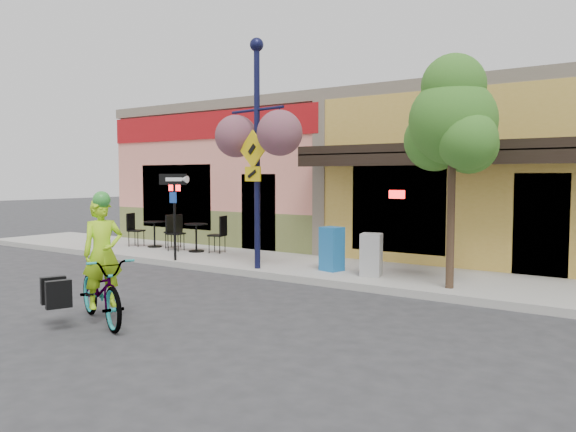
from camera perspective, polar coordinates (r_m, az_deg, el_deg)
The scene contains 13 objects.
ground at distance 11.53m, azimuth -1.47°, elevation -7.10°, with size 90.00×90.00×0.00m, color #2D2D30.
sidewalk at distance 13.16m, azimuth 3.68°, elevation -5.39°, with size 24.00×3.00×0.15m, color #9E9B93.
curb at distance 11.96m, azimuth 0.09°, elevation -6.33°, with size 24.00×0.12×0.15m, color #A8A59E.
building at distance 17.93m, azimuth 12.79°, elevation 4.00°, with size 18.20×8.20×4.50m, color #EC8974, non-canonical shape.
bicycle at distance 9.02m, azimuth -18.41°, elevation -7.11°, with size 0.68×1.96×1.03m, color maroon.
cyclist_rider at distance 8.92m, azimuth -18.26°, elevation -5.20°, with size 0.60×0.39×1.65m, color #A9EA18.
lamp_post at distance 12.62m, azimuth -3.16°, elevation 6.27°, with size 1.64×0.66×5.14m, color #111338, non-canonical shape.
one_way_sign at distance 14.14m, azimuth -11.44°, elevation -0.13°, with size 0.82×0.18×2.14m, color black, non-canonical shape.
cafe_set_left at distance 16.96m, azimuth -13.41°, elevation -1.42°, with size 1.66×0.83×1.00m, color black, non-canonical shape.
cafe_set_right at distance 15.69m, azimuth -9.31°, elevation -1.75°, with size 1.71×0.85×1.02m, color black, non-canonical shape.
newspaper_box_blue at distance 12.41m, azimuth 4.47°, elevation -3.35°, with size 0.44×0.39×0.97m, color #1C66AA, non-canonical shape.
newspaper_box_grey at distance 11.86m, azimuth 8.45°, elevation -3.91°, with size 0.42×0.38×0.89m, color #A1A1A1, non-canonical shape.
street_tree at distance 10.77m, azimuth 16.30°, elevation 4.42°, with size 1.70×1.70×4.36m, color #3D7A26, non-canonical shape.
Camera 1 is at (6.65, -9.15, 2.22)m, focal length 35.00 mm.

